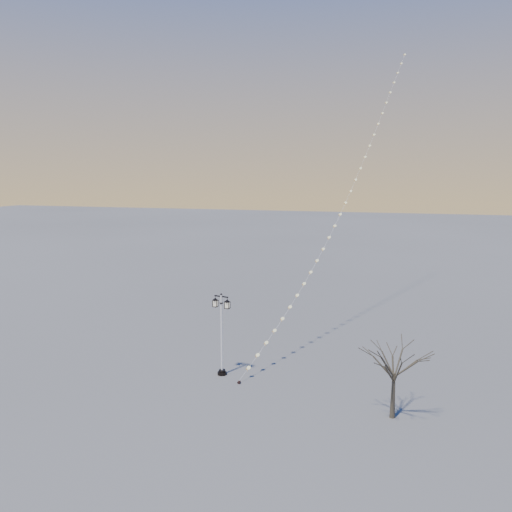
% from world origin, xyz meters
% --- Properties ---
extents(ground, '(300.00, 300.00, 0.00)m').
position_xyz_m(ground, '(0.00, 0.00, 0.00)').
color(ground, '#575757').
rests_on(ground, ground).
extents(street_lamp, '(1.31, 0.64, 5.24)m').
position_xyz_m(street_lamp, '(-2.53, 1.40, 2.90)').
color(street_lamp, black).
rests_on(street_lamp, ground).
extents(bare_tree, '(2.67, 2.67, 4.42)m').
position_xyz_m(bare_tree, '(7.97, -1.47, 3.07)').
color(bare_tree, '#373126').
rests_on(bare_tree, ground).
extents(kite_train, '(8.52, 30.80, 25.22)m').
position_xyz_m(kite_train, '(2.92, 15.46, 12.48)').
color(kite_train, black).
rests_on(kite_train, ground).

